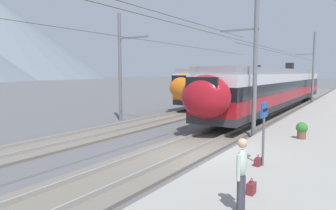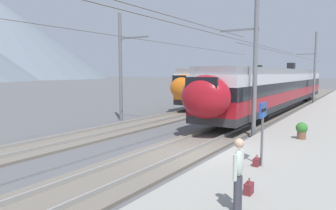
{
  "view_description": "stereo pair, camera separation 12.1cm",
  "coord_description": "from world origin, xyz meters",
  "px_view_note": "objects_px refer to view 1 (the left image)",
  "views": [
    {
      "loc": [
        -11.2,
        -5.58,
        3.5
      ],
      "look_at": [
        3.68,
        3.9,
        1.65
      ],
      "focal_mm": 32.9,
      "sensor_mm": 36.0,
      "label": 1
    },
    {
      "loc": [
        -11.13,
        -5.68,
        3.5
      ],
      "look_at": [
        3.68,
        3.9,
        1.65
      ],
      "focal_mm": 32.9,
      "sensor_mm": 36.0,
      "label": 2
    }
  ],
  "objects_px": {
    "catenary_mast_east": "(312,67)",
    "platform_sign": "(264,119)",
    "train_near_platform": "(277,87)",
    "passenger_walking": "(242,171)",
    "catenary_mast_far_side": "(122,65)",
    "potted_plant_platform_edge": "(302,129)",
    "handbag_beside_passenger": "(251,188)",
    "handbag_near_sign": "(258,162)",
    "train_far_track": "(245,83)",
    "catenary_mast_mid": "(253,66)"
  },
  "relations": [
    {
      "from": "catenary_mast_east",
      "to": "platform_sign",
      "type": "relative_size",
      "value": 18.55
    },
    {
      "from": "catenary_mast_far_side",
      "to": "passenger_walking",
      "type": "relative_size",
      "value": 23.6
    },
    {
      "from": "train_near_platform",
      "to": "catenary_mast_far_side",
      "type": "xyz_separation_m",
      "value": [
        -12.54,
        8.03,
        1.83
      ]
    },
    {
      "from": "train_far_track",
      "to": "potted_plant_platform_edge",
      "type": "bearing_deg",
      "value": -155.18
    },
    {
      "from": "platform_sign",
      "to": "catenary_mast_east",
      "type": "bearing_deg",
      "value": 4.69
    },
    {
      "from": "catenary_mast_mid",
      "to": "handbag_near_sign",
      "type": "bearing_deg",
      "value": -160.54
    },
    {
      "from": "catenary_mast_east",
      "to": "platform_sign",
      "type": "xyz_separation_m",
      "value": [
        -27.97,
        -2.3,
        -2.2
      ]
    },
    {
      "from": "platform_sign",
      "to": "passenger_walking",
      "type": "height_order",
      "value": "platform_sign"
    },
    {
      "from": "catenary_mast_east",
      "to": "potted_plant_platform_edge",
      "type": "xyz_separation_m",
      "value": [
        -22.68,
        -2.67,
        -3.32
      ]
    },
    {
      "from": "passenger_walking",
      "to": "handbag_beside_passenger",
      "type": "bearing_deg",
      "value": 5.89
    },
    {
      "from": "train_near_platform",
      "to": "passenger_walking",
      "type": "xyz_separation_m",
      "value": [
        -23.05,
        -4.58,
        -0.92
      ]
    },
    {
      "from": "train_near_platform",
      "to": "train_far_track",
      "type": "bearing_deg",
      "value": 35.66
    },
    {
      "from": "platform_sign",
      "to": "train_far_track",
      "type": "bearing_deg",
      "value": 19.78
    },
    {
      "from": "catenary_mast_far_side",
      "to": "potted_plant_platform_edge",
      "type": "distance_m",
      "value": 12.93
    },
    {
      "from": "handbag_beside_passenger",
      "to": "catenary_mast_far_side",
      "type": "bearing_deg",
      "value": 53.09
    },
    {
      "from": "passenger_walking",
      "to": "catenary_mast_far_side",
      "type": "bearing_deg",
      "value": 50.17
    },
    {
      "from": "passenger_walking",
      "to": "train_near_platform",
      "type": "bearing_deg",
      "value": 11.23
    },
    {
      "from": "handbag_beside_passenger",
      "to": "potted_plant_platform_edge",
      "type": "relative_size",
      "value": 0.53
    },
    {
      "from": "catenary_mast_east",
      "to": "train_far_track",
      "type": "bearing_deg",
      "value": 94.18
    },
    {
      "from": "train_far_track",
      "to": "platform_sign",
      "type": "height_order",
      "value": "train_far_track"
    },
    {
      "from": "catenary_mast_east",
      "to": "catenary_mast_far_side",
      "type": "distance_m",
      "value": 23.35
    },
    {
      "from": "catenary_mast_far_side",
      "to": "passenger_walking",
      "type": "xyz_separation_m",
      "value": [
        -10.52,
        -12.61,
        -2.75
      ]
    },
    {
      "from": "train_near_platform",
      "to": "passenger_walking",
      "type": "relative_size",
      "value": 19.07
    },
    {
      "from": "train_near_platform",
      "to": "handbag_near_sign",
      "type": "relative_size",
      "value": 81.39
    },
    {
      "from": "platform_sign",
      "to": "passenger_walking",
      "type": "relative_size",
      "value": 1.27
    },
    {
      "from": "catenary_mast_far_side",
      "to": "train_near_platform",
      "type": "bearing_deg",
      "value": -32.63
    },
    {
      "from": "catenary_mast_far_side",
      "to": "platform_sign",
      "type": "bearing_deg",
      "value": -119.27
    },
    {
      "from": "train_near_platform",
      "to": "catenary_mast_mid",
      "type": "distance_m",
      "value": 13.45
    },
    {
      "from": "handbag_near_sign",
      "to": "platform_sign",
      "type": "bearing_deg",
      "value": -49.67
    },
    {
      "from": "catenary_mast_far_side",
      "to": "handbag_beside_passenger",
      "type": "xyz_separation_m",
      "value": [
        -9.38,
        -12.49,
        -3.54
      ]
    },
    {
      "from": "catenary_mast_east",
      "to": "potted_plant_platform_edge",
      "type": "distance_m",
      "value": 23.08
    },
    {
      "from": "catenary_mast_far_side",
      "to": "platform_sign",
      "type": "xyz_separation_m",
      "value": [
        -6.76,
        -12.06,
        -2.11
      ]
    },
    {
      "from": "catenary_mast_east",
      "to": "potted_plant_platform_edge",
      "type": "bearing_deg",
      "value": -173.28
    },
    {
      "from": "passenger_walking",
      "to": "potted_plant_platform_edge",
      "type": "bearing_deg",
      "value": 1.11
    },
    {
      "from": "catenary_mast_east",
      "to": "handbag_beside_passenger",
      "type": "bearing_deg",
      "value": -174.9
    },
    {
      "from": "potted_plant_platform_edge",
      "to": "passenger_walking",
      "type": "bearing_deg",
      "value": -178.89
    },
    {
      "from": "passenger_walking",
      "to": "handbag_beside_passenger",
      "type": "height_order",
      "value": "passenger_walking"
    },
    {
      "from": "passenger_walking",
      "to": "potted_plant_platform_edge",
      "type": "height_order",
      "value": "passenger_walking"
    },
    {
      "from": "catenary_mast_mid",
      "to": "catenary_mast_far_side",
      "type": "height_order",
      "value": "catenary_mast_far_side"
    },
    {
      "from": "platform_sign",
      "to": "passenger_walking",
      "type": "xyz_separation_m",
      "value": [
        -3.76,
        -0.55,
        -0.64
      ]
    },
    {
      "from": "train_far_track",
      "to": "potted_plant_platform_edge",
      "type": "relative_size",
      "value": 40.3
    },
    {
      "from": "catenary_mast_mid",
      "to": "catenary_mast_east",
      "type": "distance_m",
      "value": 21.92
    },
    {
      "from": "platform_sign",
      "to": "handbag_near_sign",
      "type": "relative_size",
      "value": 5.43
    },
    {
      "from": "handbag_beside_passenger",
      "to": "platform_sign",
      "type": "bearing_deg",
      "value": 9.36
    },
    {
      "from": "train_far_track",
      "to": "potted_plant_platform_edge",
      "type": "distance_m",
      "value": 24.42
    },
    {
      "from": "catenary_mast_far_side",
      "to": "potted_plant_platform_edge",
      "type": "height_order",
      "value": "catenary_mast_far_side"
    },
    {
      "from": "catenary_mast_far_side",
      "to": "handbag_beside_passenger",
      "type": "bearing_deg",
      "value": -126.91
    },
    {
      "from": "train_near_platform",
      "to": "potted_plant_platform_edge",
      "type": "height_order",
      "value": "train_near_platform"
    },
    {
      "from": "train_near_platform",
      "to": "platform_sign",
      "type": "xyz_separation_m",
      "value": [
        -19.3,
        -4.03,
        -0.28
      ]
    },
    {
      "from": "train_far_track",
      "to": "potted_plant_platform_edge",
      "type": "xyz_separation_m",
      "value": [
        -22.13,
        -10.23,
        -1.4
      ]
    }
  ]
}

